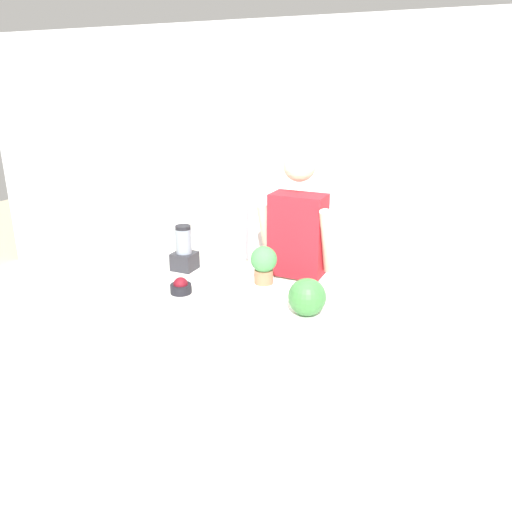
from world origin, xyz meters
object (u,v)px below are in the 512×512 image
Objects in this scene: person at (297,265)px; watermelon at (307,297)px; bowl_cherries at (181,287)px; bowl_cream at (210,293)px; refrigerator at (245,228)px; blender at (184,251)px; potted_plant at (264,263)px.

person is 0.86m from watermelon.
bowl_cream reaches higher than bowl_cherries.
bowl_cherries is at bearing -120.85° from person.
refrigerator is 1.08× the size of person.
blender is 1.27× the size of potted_plant.
bowl_cream is (0.44, -1.40, 0.02)m from refrigerator.
refrigerator is at bearing 139.08° from person.
watermelon is (0.34, -0.78, 0.12)m from person.
blender is (-0.20, 0.36, 0.09)m from bowl_cherries.
bowl_cream is at bearing -107.96° from person.
bowl_cream is at bearing -116.87° from potted_plant.
refrigerator is 14.06× the size of bowl_cherries.
blender reaches higher than bowl_cream.
watermelon is 0.60m from bowl_cream.
watermelon is at bearing 1.43° from bowl_cream.
refrigerator is 0.93m from person.
refrigerator is 1.21m from potted_plant.
refrigerator is at bearing 92.13° from blender.
bowl_cherries is 0.42× the size of blender.
blender is at bearing 160.44° from watermelon.
person reaches higher than potted_plant.
watermelon is 0.85× the size of potted_plant.
person is 6.91× the size of potted_plant.
blender is at bearing 137.61° from bowl_cream.
potted_plant is (0.63, -1.03, 0.11)m from refrigerator.
refrigerator reaches higher than bowl_cherries.
bowl_cherries is (-0.47, -0.78, 0.05)m from person.
person is at bearing 32.48° from blender.
refrigerator reaches higher than potted_plant.
refrigerator is at bearing 99.60° from bowl_cherries.
potted_plant is (0.19, 0.37, 0.09)m from bowl_cream.
bowl_cream is 0.36× the size of blender.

